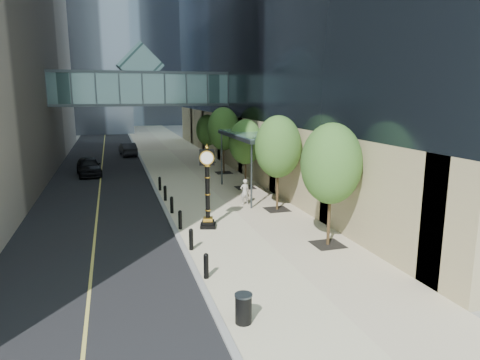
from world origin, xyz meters
The scene contains 14 objects.
ground centered at (0.00, 0.00, 0.00)m, with size 320.00×320.00×0.00m, color gray.
road centered at (-7.00, 40.00, 0.01)m, with size 8.00×180.00×0.02m, color black.
sidewalk centered at (1.00, 40.00, 0.03)m, with size 8.00×180.00×0.06m, color beige.
curb centered at (-3.00, 40.00, 0.04)m, with size 0.25×180.00×0.07m, color gray.
distant_tower_c centered at (-6.00, 120.00, 32.50)m, with size 22.00×22.00×65.00m, color #A6B4D1.
skywalk centered at (-3.00, 28.00, 7.71)m, with size 17.00×4.20×5.80m.
entrance_canopy centered at (3.48, 14.00, 4.19)m, with size 3.00×8.00×4.38m.
bollard_row centered at (-2.70, 9.00, 0.51)m, with size 0.20×16.20×0.90m.
street_trees centered at (3.60, 14.97, 3.81)m, with size 2.85×28.59×5.85m.
street_clock centered at (-1.24, 7.25, 1.95)m, with size 1.01×1.01×4.36m.
trash_bin centered at (-2.29, -2.56, 0.51)m, with size 0.52×0.52×0.90m, color black.
pedestrian centered at (2.08, 11.28, 0.90)m, with size 0.61×0.40×1.67m, color #B4B0A5.
car_near centered at (-7.98, 25.01, 0.83)m, with size 1.91×4.75×1.62m, color black.
car_far centered at (-4.20, 36.57, 0.76)m, with size 1.57×4.50×1.48m, color black.
Camera 1 is at (-5.90, -14.19, 7.08)m, focal length 32.00 mm.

